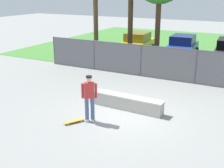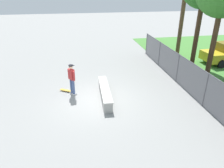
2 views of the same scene
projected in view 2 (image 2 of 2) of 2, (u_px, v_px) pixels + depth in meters
name	position (u px, v px, depth m)	size (l,w,h in m)	color
ground_plane	(96.00, 100.00, 11.77)	(80.00, 80.00, 0.00)	gray
concrete_ledge	(105.00, 93.00, 11.93)	(3.41, 0.60, 0.60)	#A8A59E
skateboarder	(72.00, 78.00, 11.92)	(0.52, 0.42, 1.84)	beige
skateboard	(66.00, 90.00, 12.69)	(0.58, 0.79, 0.09)	gold
chainlink_fence	(190.00, 77.00, 12.19)	(15.96, 0.07, 1.87)	#4C4C51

